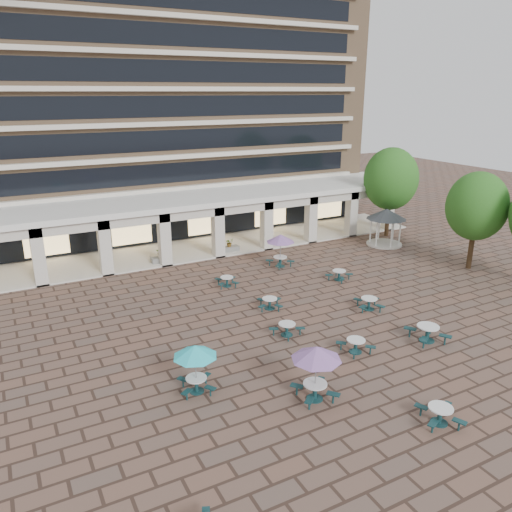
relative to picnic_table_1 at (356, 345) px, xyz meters
The scene contains 19 objects.
ground 4.82m from the picnic_table_1, 115.32° to the left, with size 120.00×120.00×0.00m, color brown.
apartment_building 32.27m from the picnic_table_1, 93.94° to the left, with size 40.00×15.50×25.20m.
retail_arcade 19.43m from the picnic_table_1, 96.13° to the left, with size 42.00×6.60×4.40m.
picnic_table_1 is the anchor object (origin of this frame).
picnic_table_2 5.91m from the picnic_table_1, 96.12° to the right, with size 1.93×1.93×0.71m.
picnic_table_4 8.25m from the picnic_table_1, behind, with size 1.89×1.89×2.18m.
picnic_table_5 3.71m from the picnic_table_1, 123.47° to the left, with size 1.81×1.81×0.67m.
picnic_table_6 4.89m from the picnic_table_1, 149.67° to the right, with size 2.09×2.09×2.42m.
picnic_table_7 4.04m from the picnic_table_1, 11.14° to the right, with size 2.13×2.13×0.84m.
picnic_table_9 6.54m from the picnic_table_1, 100.59° to the left, with size 1.82×1.82×0.66m.
picnic_table_10 5.33m from the picnic_table_1, 43.28° to the left, with size 1.94×1.94×0.71m.
picnic_table_11 13.04m from the picnic_table_1, 76.12° to the left, with size 2.07×2.07×2.39m.
picnic_table_12 11.01m from the picnic_table_1, 100.15° to the left, with size 1.64×1.64×0.64m.
picnic_table_13 9.85m from the picnic_table_1, 57.90° to the left, with size 1.85×1.85×0.67m.
gazebo 18.95m from the picnic_table_1, 44.35° to the left, with size 3.25×3.25×3.02m.
tree_east_a 16.59m from the picnic_table_1, 21.58° to the left, with size 4.18×4.18×6.96m.
tree_east_c 22.21m from the picnic_table_1, 44.41° to the left, with size 4.61×4.61×7.68m.
planter_left 17.78m from the picnic_table_1, 104.08° to the left, with size 1.50×0.81×1.27m.
planter_right 17.29m from the picnic_table_1, 85.97° to the left, with size 1.50×0.65×1.16m.
Camera 1 is at (-12.35, -21.25, 12.15)m, focal length 35.00 mm.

